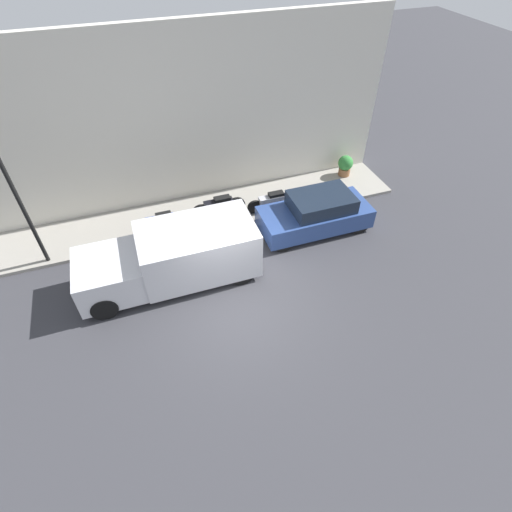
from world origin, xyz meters
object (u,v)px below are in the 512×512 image
parked_car (316,213)px  scooter_silver (273,201)px  potted_plant (345,165)px  motorcycle_blue (161,222)px  motorcycle_black (219,206)px  delivery_van (172,257)px  streetlamp (9,180)px

parked_car → scooter_silver: parked_car is taller
scooter_silver → potted_plant: potted_plant is taller
motorcycle_blue → scooter_silver: (-0.01, -4.09, -0.05)m
motorcycle_black → potted_plant: size_ratio=2.30×
motorcycle_black → potted_plant: (1.00, -5.64, 0.02)m
delivery_van → potted_plant: (3.45, -7.75, -0.33)m
motorcycle_black → streetlamp: (-0.42, 5.87, 2.58)m
motorcycle_blue → delivery_van: bearing=-179.8°
streetlamp → potted_plant: bearing=-83.0°
parked_car → delivery_van: 5.21m
scooter_silver → streetlamp: 8.28m
motorcycle_blue → potted_plant: (1.23, -7.76, 0.03)m
scooter_silver → potted_plant: bearing=-71.2°
motorcycle_black → scooter_silver: (-0.24, -1.97, -0.06)m
scooter_silver → parked_car: bearing=-143.4°
motorcycle_black → scooter_silver: size_ratio=1.03×
delivery_van → scooter_silver: (2.21, -4.09, -0.40)m
delivery_van → streetlamp: bearing=61.6°
motorcycle_black → scooter_silver: motorcycle_black is taller
streetlamp → potted_plant: size_ratio=5.32×
parked_car → potted_plant: parked_car is taller
delivery_van → potted_plant: size_ratio=6.17×
parked_car → motorcycle_blue: size_ratio=2.07×
scooter_silver → delivery_van: bearing=118.4°
parked_car → motorcycle_blue: bearing=74.4°
parked_car → delivery_van: size_ratio=0.72×
streetlamp → potted_plant: streetlamp is taller
motorcycle_blue → motorcycle_black: bearing=-83.8°
motorcycle_black → streetlamp: size_ratio=0.43×
motorcycle_blue → potted_plant: potted_plant is taller
motorcycle_black → scooter_silver: 1.99m
delivery_van → motorcycle_black: (2.45, -2.12, -0.35)m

